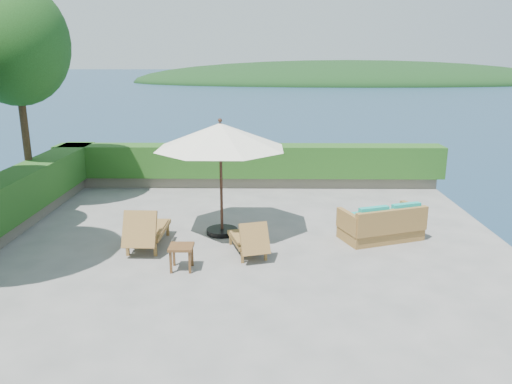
{
  "coord_description": "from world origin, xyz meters",
  "views": [
    {
      "loc": [
        0.46,
        -10.18,
        4.07
      ],
      "look_at": [
        0.3,
        0.8,
        1.1
      ],
      "focal_mm": 35.0,
      "sensor_mm": 36.0,
      "label": 1
    }
  ],
  "objects_px": {
    "wicker_loveseat": "(382,225)",
    "patio_umbrella": "(220,137)",
    "side_table": "(181,250)",
    "lounge_right": "(249,239)",
    "lounge_left": "(146,230)"
  },
  "relations": [
    {
      "from": "lounge_right",
      "to": "side_table",
      "type": "xyz_separation_m",
      "value": [
        -1.31,
        -0.79,
        0.07
      ]
    },
    {
      "from": "lounge_right",
      "to": "patio_umbrella",
      "type": "bearing_deg",
      "value": 101.06
    },
    {
      "from": "wicker_loveseat",
      "to": "patio_umbrella",
      "type": "bearing_deg",
      "value": 154.57
    },
    {
      "from": "patio_umbrella",
      "to": "lounge_left",
      "type": "distance_m",
      "value": 2.65
    },
    {
      "from": "patio_umbrella",
      "to": "side_table",
      "type": "bearing_deg",
      "value": -106.75
    },
    {
      "from": "side_table",
      "to": "wicker_loveseat",
      "type": "relative_size",
      "value": 0.25
    },
    {
      "from": "patio_umbrella",
      "to": "wicker_loveseat",
      "type": "bearing_deg",
      "value": -5.34
    },
    {
      "from": "lounge_right",
      "to": "side_table",
      "type": "height_order",
      "value": "lounge_right"
    },
    {
      "from": "lounge_left",
      "to": "side_table",
      "type": "height_order",
      "value": "lounge_left"
    },
    {
      "from": "wicker_loveseat",
      "to": "lounge_left",
      "type": "bearing_deg",
      "value": 166.17
    },
    {
      "from": "side_table",
      "to": "wicker_loveseat",
      "type": "bearing_deg",
      "value": 21.89
    },
    {
      "from": "lounge_left",
      "to": "wicker_loveseat",
      "type": "height_order",
      "value": "lounge_left"
    },
    {
      "from": "lounge_right",
      "to": "wicker_loveseat",
      "type": "relative_size",
      "value": 0.76
    },
    {
      "from": "patio_umbrella",
      "to": "lounge_right",
      "type": "distance_m",
      "value": 2.46
    },
    {
      "from": "lounge_right",
      "to": "wicker_loveseat",
      "type": "xyz_separation_m",
      "value": [
        3.04,
        0.95,
        0.0
      ]
    }
  ]
}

